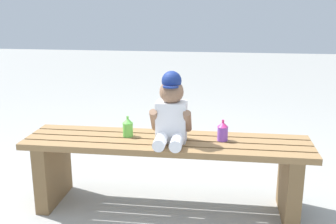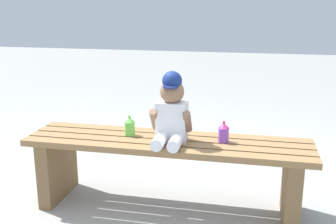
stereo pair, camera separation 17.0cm
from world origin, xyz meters
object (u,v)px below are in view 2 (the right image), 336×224
Objects in this scene: child_figure at (171,112)px; sippy_cup_right at (224,132)px; park_bench at (167,162)px; sippy_cup_left at (130,126)px.

child_figure is 0.32m from sippy_cup_right.
child_figure is (0.03, -0.03, 0.31)m from park_bench.
park_bench is at bearing -174.75° from sippy_cup_right.
child_figure reaches higher than park_bench.
sippy_cup_right is at bearing 11.56° from child_figure.
child_figure reaches higher than sippy_cup_right.
park_bench is 4.09× the size of child_figure.
sippy_cup_right reaches higher than park_bench.
child_figure is 0.30m from sippy_cup_left.
sippy_cup_left is (-0.27, 0.06, -0.12)m from child_figure.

